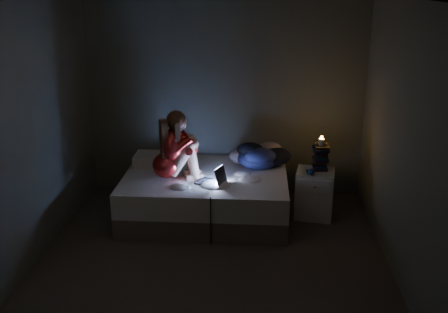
# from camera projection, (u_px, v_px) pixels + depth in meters

# --- Properties ---
(floor) EXTENTS (3.60, 3.80, 0.02)m
(floor) POSITION_uv_depth(u_px,v_px,m) (213.00, 262.00, 5.33)
(floor) COLOR black
(floor) RESTS_ON ground
(wall_back) EXTENTS (3.60, 0.02, 2.60)m
(wall_back) POSITION_uv_depth(u_px,v_px,m) (225.00, 97.00, 6.70)
(wall_back) COLOR #585A55
(wall_back) RESTS_ON ground
(wall_front) EXTENTS (3.60, 0.02, 2.60)m
(wall_front) POSITION_uv_depth(u_px,v_px,m) (183.00, 235.00, 3.10)
(wall_front) COLOR #585A55
(wall_front) RESTS_ON ground
(wall_left) EXTENTS (0.02, 3.80, 2.60)m
(wall_left) POSITION_uv_depth(u_px,v_px,m) (27.00, 137.00, 5.02)
(wall_left) COLOR #585A55
(wall_left) RESTS_ON ground
(wall_right) EXTENTS (0.02, 3.80, 2.60)m
(wall_right) POSITION_uv_depth(u_px,v_px,m) (405.00, 145.00, 4.78)
(wall_right) COLOR #585A55
(wall_right) RESTS_ON ground
(bed) EXTENTS (1.95, 1.46, 0.54)m
(bed) POSITION_uv_depth(u_px,v_px,m) (206.00, 194.00, 6.28)
(bed) COLOR silver
(bed) RESTS_ON ground
(pillow) EXTENTS (0.50, 0.36, 0.15)m
(pillow) POSITION_uv_depth(u_px,v_px,m) (155.00, 160.00, 6.48)
(pillow) COLOR silver
(pillow) RESTS_ON bed
(woman) EXTENTS (0.59, 0.48, 0.82)m
(woman) POSITION_uv_depth(u_px,v_px,m) (166.00, 146.00, 5.90)
(woman) COLOR #9F1515
(woman) RESTS_ON bed
(laptop) EXTENTS (0.38, 0.33, 0.23)m
(laptop) POSITION_uv_depth(u_px,v_px,m) (210.00, 174.00, 5.88)
(laptop) COLOR black
(laptop) RESTS_ON bed
(clothes_pile) EXTENTS (0.59, 0.49, 0.33)m
(clothes_pile) POSITION_uv_depth(u_px,v_px,m) (258.00, 154.00, 6.40)
(clothes_pile) COLOR navy
(clothes_pile) RESTS_ON bed
(nightstand) EXTENTS (0.50, 0.46, 0.59)m
(nightstand) POSITION_uv_depth(u_px,v_px,m) (314.00, 194.00, 6.24)
(nightstand) COLOR silver
(nightstand) RESTS_ON ground
(book_stack) EXTENTS (0.19, 0.25, 0.31)m
(book_stack) POSITION_uv_depth(u_px,v_px,m) (320.00, 157.00, 6.15)
(book_stack) COLOR black
(book_stack) RESTS_ON nightstand
(candle) EXTENTS (0.07, 0.07, 0.08)m
(candle) POSITION_uv_depth(u_px,v_px,m) (321.00, 141.00, 6.09)
(candle) COLOR beige
(candle) RESTS_ON book_stack
(phone) EXTENTS (0.10, 0.15, 0.01)m
(phone) POSITION_uv_depth(u_px,v_px,m) (310.00, 172.00, 6.08)
(phone) COLOR black
(phone) RESTS_ON nightstand
(blue_orb) EXTENTS (0.08, 0.08, 0.08)m
(blue_orb) POSITION_uv_depth(u_px,v_px,m) (313.00, 172.00, 5.98)
(blue_orb) COLOR navy
(blue_orb) RESTS_ON nightstand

